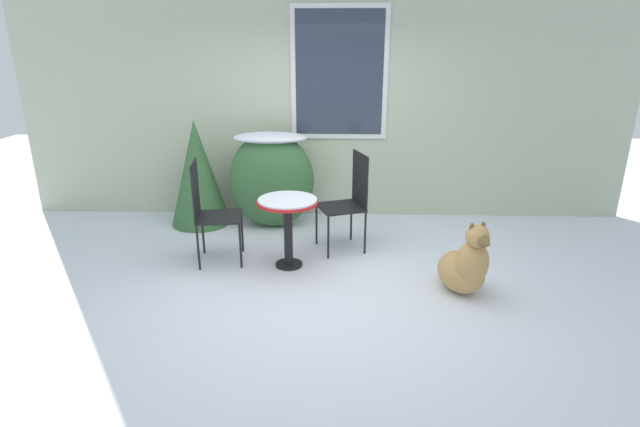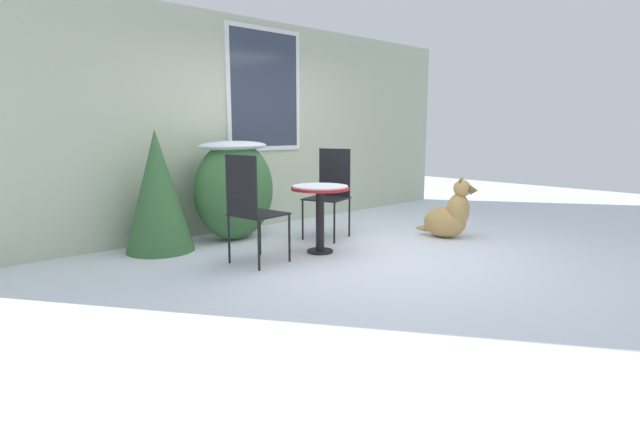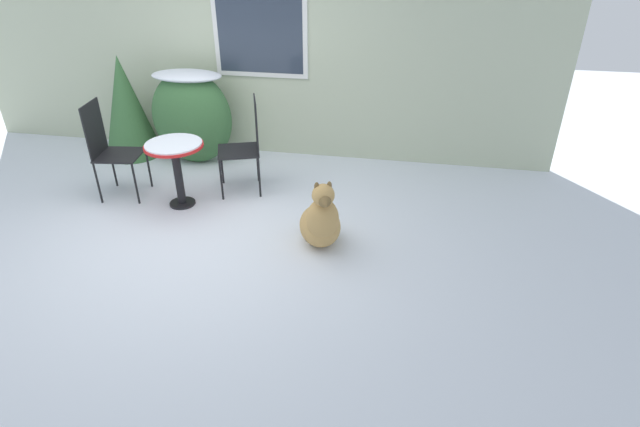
{
  "view_description": "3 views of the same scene",
  "coord_description": "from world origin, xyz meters",
  "px_view_note": "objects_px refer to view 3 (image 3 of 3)",
  "views": [
    {
      "loc": [
        0.17,
        -4.38,
        2.29
      ],
      "look_at": [
        0.0,
        0.6,
        0.55
      ],
      "focal_mm": 28.0,
      "sensor_mm": 36.0,
      "label": 1
    },
    {
      "loc": [
        -4.01,
        -3.5,
        1.37
      ],
      "look_at": [
        -0.33,
        0.47,
        0.44
      ],
      "focal_mm": 28.0,
      "sensor_mm": 36.0,
      "label": 2
    },
    {
      "loc": [
        2.15,
        -4.18,
        2.75
      ],
      "look_at": [
        1.37,
        -0.02,
        0.33
      ],
      "focal_mm": 28.0,
      "sensor_mm": 36.0,
      "label": 3
    }
  ],
  "objects_px": {
    "patio_chair_near_table": "(246,142)",
    "patio_table": "(175,157)",
    "patio_chair_far_side": "(109,147)",
    "dog": "(321,221)"
  },
  "relations": [
    {
      "from": "patio_chair_near_table",
      "to": "patio_table",
      "type": "bearing_deg",
      "value": -71.12
    },
    {
      "from": "patio_chair_far_side",
      "to": "dog",
      "type": "distance_m",
      "value": 2.66
    },
    {
      "from": "patio_table",
      "to": "patio_chair_far_side",
      "type": "xyz_separation_m",
      "value": [
        -0.84,
        0.1,
        0.02
      ]
    },
    {
      "from": "patio_chair_near_table",
      "to": "dog",
      "type": "distance_m",
      "value": 1.55
    },
    {
      "from": "dog",
      "to": "patio_chair_near_table",
      "type": "bearing_deg",
      "value": 116.1
    },
    {
      "from": "patio_table",
      "to": "dog",
      "type": "bearing_deg",
      "value": -17.8
    },
    {
      "from": "patio_table",
      "to": "patio_chair_near_table",
      "type": "distance_m",
      "value": 0.82
    },
    {
      "from": "patio_chair_near_table",
      "to": "dog",
      "type": "bearing_deg",
      "value": 25.83
    },
    {
      "from": "patio_chair_far_side",
      "to": "dog",
      "type": "height_order",
      "value": "patio_chair_far_side"
    },
    {
      "from": "patio_table",
      "to": "dog",
      "type": "distance_m",
      "value": 1.83
    }
  ]
}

